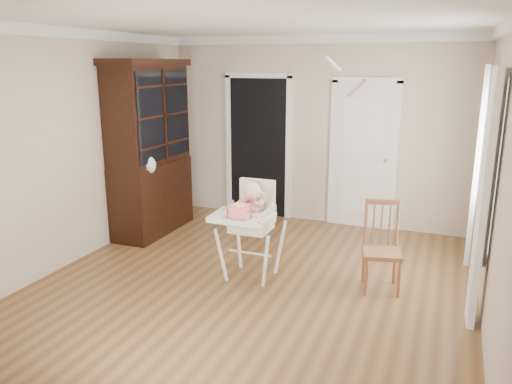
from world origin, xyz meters
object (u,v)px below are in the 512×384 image
at_px(dining_chair, 382,249).
at_px(cake, 239,211).
at_px(sippy_cup, 231,206).
at_px(high_chair, 251,218).
at_px(china_cabinet, 150,148).

bearing_deg(dining_chair, cake, -174.40).
xyz_separation_m(cake, sippy_cup, (-0.16, 0.16, -0.00)).
bearing_deg(dining_chair, sippy_cup, 178.28).
relative_size(cake, sippy_cup, 1.85).
xyz_separation_m(sippy_cup, dining_chair, (1.56, 0.34, -0.40)).
xyz_separation_m(high_chair, sippy_cup, (-0.18, -0.11, 0.15)).
xyz_separation_m(china_cabinet, dining_chair, (3.26, -0.73, -0.75)).
distance_m(high_chair, dining_chair, 1.41).
distance_m(high_chair, sippy_cup, 0.27).
xyz_separation_m(sippy_cup, china_cabinet, (-1.70, 1.07, 0.35)).
distance_m(high_chair, cake, 0.31).
bearing_deg(china_cabinet, sippy_cup, -32.16).
bearing_deg(cake, high_chair, 85.16).
height_order(cake, china_cabinet, china_cabinet).
xyz_separation_m(high_chair, china_cabinet, (-1.89, 0.96, 0.50)).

